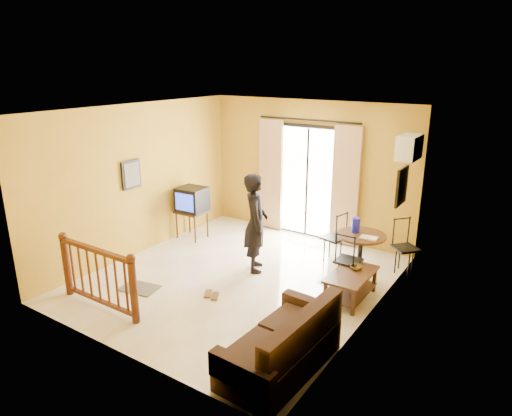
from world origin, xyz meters
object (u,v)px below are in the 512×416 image
Objects in this scene: television at (192,199)px; dining_table at (361,243)px; standing_person at (256,223)px; coffee_table at (351,282)px; sofa at (284,347)px.

television is 3.50m from dining_table.
standing_person is (1.91, -0.55, 0.03)m from television.
dining_table is at bearing 103.89° from coffee_table.
sofa is (0.25, -3.04, -0.24)m from dining_table.
coffee_table is at bearing -13.01° from television.
television is 0.58× the size of coffee_table.
television is at bearing 147.06° from sofa.
sofa reaches higher than coffee_table.
sofa reaches higher than dining_table.
standing_person is at bearing -150.07° from dining_table.
coffee_table is at bearing 92.92° from sofa.
standing_person reaches higher than television.
sofa is at bearing -85.31° from dining_table.
television is 4.62m from sofa.
television reaches higher than sofa.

